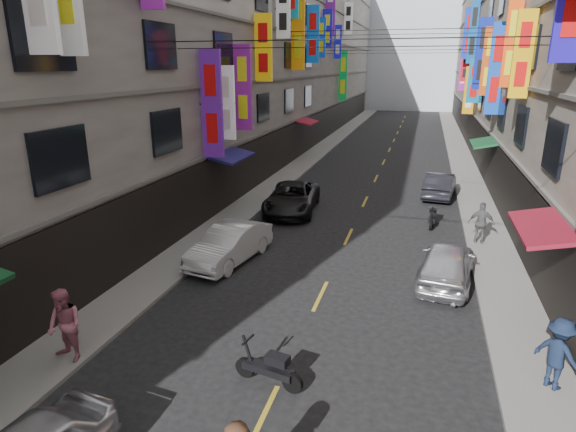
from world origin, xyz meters
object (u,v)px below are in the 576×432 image
Objects in this scene: car_right_far at (440,185)px; pedestrian_lfar at (65,326)px; car_left_far at (292,198)px; car_right_mid at (447,263)px; pedestrian_rnear at (558,354)px; scooter_crossing at (269,368)px; scooter_far_right at (432,217)px; pedestrian_rfar at (481,223)px; car_left_mid at (230,244)px.

pedestrian_lfar is at bearing 71.20° from car_right_far.
car_left_far is 10.15m from car_right_mid.
car_left_far is 9.05m from car_right_far.
pedestrian_rnear is (9.70, -12.37, 0.27)m from car_left_far.
scooter_far_right is at bearing -3.82° from scooter_crossing.
pedestrian_rnear is at bearing 119.58° from car_right_mid.
scooter_crossing is 0.93× the size of pedestrian_lfar.
pedestrian_lfar is 1.09× the size of pedestrian_rfar.
pedestrian_lfar is (-9.40, -19.62, 0.37)m from car_right_far.
car_left_mid is 14.64m from car_right_far.
car_right_mid is (8.00, 0.23, 0.02)m from car_left_mid.
car_left_far is 2.72× the size of pedestrian_lfar.
car_right_far is (0.00, 12.03, -0.02)m from car_right_mid.
car_left_far is at bearing 95.58° from car_left_mid.
car_right_far is at bearing 29.03° from car_left_far.
scooter_far_right is 0.94× the size of pedestrian_lfar.
pedestrian_rfar reaches higher than scooter_far_right.
pedestrian_lfar is 16.07m from pedestrian_rfar.
car_right_mid is at bearing -48.34° from car_left_far.
car_right_mid is 2.46× the size of pedestrian_rnear.
car_right_mid is (4.21, 7.03, 0.30)m from scooter_crossing.
scooter_crossing is 0.99× the size of scooter_far_right.
scooter_far_right is 0.41× the size of car_right_far.
scooter_crossing is 7.78m from car_left_mid.
scooter_far_right is 1.02× the size of pedestrian_rnear.
car_right_far is (0.42, 5.58, 0.28)m from scooter_far_right.
pedestrian_rnear is at bearing 104.11° from car_right_far.
scooter_far_right is at bearing -45.17° from pedestrian_rfar.
scooter_far_right is at bearing -9.20° from car_left_far.
car_right_far reaches higher than scooter_far_right.
car_right_mid reaches higher than scooter_crossing.
car_left_mid is 2.25× the size of pedestrian_lfar.
car_left_far is at bearing -12.47° from pedestrian_rfar.
car_left_far is 9.34m from pedestrian_rfar.
pedestrian_rfar is at bearing 62.89° from pedestrian_lfar.
pedestrian_rfar is at bearing 107.61° from car_right_far.
scooter_crossing is 14.30m from car_left_far.
car_right_far is at bearing -0.55° from scooter_crossing.
pedestrian_rnear is at bearing 25.87° from pedestrian_lfar.
car_right_mid is 4.49m from pedestrian_rfar.
pedestrian_rfar reaches higher than car_right_far.
car_left_far is 1.21× the size of car_right_mid.
scooter_crossing is 1.01× the size of pedestrian_rfar.
car_right_mid is 0.99× the size of car_right_far.
car_right_far is at bearing -75.03° from pedestrian_rfar.
pedestrian_rfar is at bearing -41.83° from pedestrian_rnear.
car_right_mid is at bearing -23.95° from pedestrian_rnear.
pedestrian_rfar is at bearing 135.08° from scooter_far_right.
pedestrian_rnear reaches higher than scooter_far_right.
car_right_mid is at bearing 96.79° from car_right_far.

